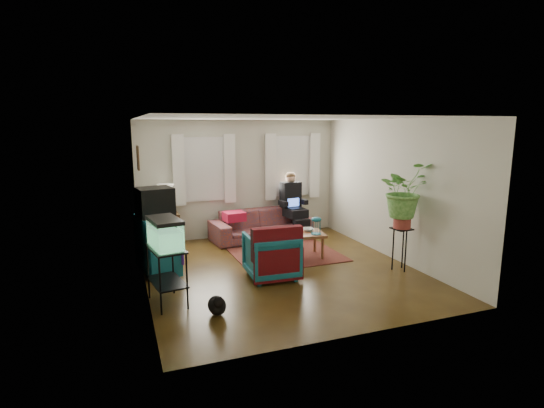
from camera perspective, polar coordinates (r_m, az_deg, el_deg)
name	(u,v)px	position (r m, az deg, el deg)	size (l,w,h in m)	color
floor	(280,270)	(7.50, 1.06, -8.83)	(4.50, 5.00, 0.01)	#4F2B14
ceiling	(280,118)	(7.07, 1.14, 11.46)	(4.50, 5.00, 0.01)	white
wall_back	(240,179)	(9.52, -4.36, 3.38)	(4.50, 0.01, 2.60)	silver
wall_front	(359,231)	(4.97, 11.60, -3.53)	(4.50, 0.01, 2.60)	silver
wall_left	(142,205)	(6.70, -17.14, -0.13)	(0.01, 5.00, 2.60)	silver
wall_right	(392,190)	(8.24, 15.85, 1.88)	(0.01, 5.00, 2.60)	silver
window_left	(204,169)	(9.29, -9.12, 4.65)	(1.08, 0.04, 1.38)	white
window_right	(292,166)	(9.88, 2.67, 5.12)	(1.08, 0.04, 1.38)	white
curtains_left	(205,170)	(9.21, -9.02, 4.60)	(1.36, 0.06, 1.50)	white
curtains_right	(293,166)	(9.81, 2.85, 5.08)	(1.36, 0.06, 1.50)	white
picture_frame	(138,158)	(7.47, -17.51, 5.94)	(0.04, 0.32, 0.40)	#3D2616
area_rug	(287,255)	(8.30, 2.02, -6.83)	(2.00, 1.60, 0.01)	brown
sofa	(261,220)	(9.35, -1.46, -2.14)	(2.20, 0.87, 0.86)	brown
seated_person	(293,207)	(9.65, 2.81, -0.37)	(0.55, 0.68, 1.31)	black
side_table	(168,229)	(9.17, -13.87, -3.30)	(0.47, 0.47, 0.68)	#412C18
table_lamp	(166,200)	(9.04, -14.05, 0.58)	(0.35, 0.35, 0.62)	white
dresser	(157,244)	(7.61, -15.15, -5.20)	(0.52, 1.04, 0.94)	#115467
crt_tv	(155,202)	(7.56, -15.48, 0.26)	(0.57, 0.52, 0.50)	black
aquarium_stand	(167,276)	(6.20, -13.94, -9.37)	(0.41, 0.73, 0.82)	black
aquarium	(165,233)	(6.02, -14.20, -3.77)	(0.37, 0.67, 0.43)	#7FD899
black_cat	(217,303)	(5.83, -7.42, -13.12)	(0.24, 0.37, 0.31)	black
armchair	(271,253)	(7.03, -0.11, -6.63)	(0.80, 0.75, 0.82)	#125870
serape_throw	(277,248)	(6.69, 0.74, -6.00)	(0.82, 0.19, 0.68)	#9E0A0A
coffee_table	(293,245)	(8.10, 2.87, -5.57)	(1.15, 0.63, 0.48)	brown
cup_a	(281,233)	(7.87, 1.23, -3.87)	(0.13, 0.13, 0.10)	white
cup_b	(299,233)	(7.86, 3.61, -3.91)	(0.10, 0.10, 0.10)	beige
bowl	(308,230)	(8.21, 4.83, -3.45)	(0.23, 0.23, 0.06)	white
snack_tray	(275,231)	(8.11, 0.46, -3.64)	(0.36, 0.36, 0.04)	#B21414
birdcage	(316,225)	(7.96, 5.96, -2.89)	(0.19, 0.19, 0.34)	#115B6B
plant_stand	(400,249)	(7.71, 16.89, -5.82)	(0.32, 0.32, 0.75)	black
potted_plant	(403,198)	(7.51, 17.25, 0.72)	(0.85, 0.74, 0.95)	#599947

